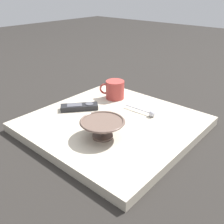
{
  "coord_description": "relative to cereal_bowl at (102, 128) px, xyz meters",
  "views": [
    {
      "loc": [
        -0.67,
        -0.58,
        0.52
      ],
      "look_at": [
        0.02,
        0.02,
        0.06
      ],
      "focal_mm": 40.74,
      "sensor_mm": 36.0,
      "label": 1
    }
  ],
  "objects": [
    {
      "name": "tv_remote_near",
      "position": [
        0.1,
        0.23,
        -0.03
      ],
      "size": [
        0.15,
        0.14,
        0.02
      ],
      "color": "black",
      "rests_on": "table"
    },
    {
      "name": "cereal_bowl",
      "position": [
        0.0,
        0.0,
        0.0
      ],
      "size": [
        0.16,
        0.16,
        0.07
      ],
      "color": "brown",
      "rests_on": "table"
    },
    {
      "name": "table",
      "position": [
        0.12,
        0.05,
        -0.06
      ],
      "size": [
        0.6,
        0.61,
        0.04
      ],
      "color": "#B7AD99",
      "rests_on": "ground"
    },
    {
      "name": "teaspoon",
      "position": [
        0.25,
        -0.03,
        -0.02
      ],
      "size": [
        0.03,
        0.15,
        0.03
      ],
      "color": "silver",
      "rests_on": "table"
    },
    {
      "name": "ground_plane",
      "position": [
        0.12,
        0.05,
        -0.07
      ],
      "size": [
        6.0,
        6.0,
        0.0
      ],
      "primitive_type": "plane",
      "color": "black"
    },
    {
      "name": "coffee_mug",
      "position": [
        0.29,
        0.2,
        0.01
      ],
      "size": [
        0.09,
        0.11,
        0.08
      ],
      "color": "#A53833",
      "rests_on": "table"
    }
  ]
}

